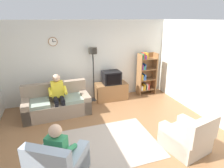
# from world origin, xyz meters

# --- Properties ---
(ground_plane) EXTENTS (12.00, 12.00, 0.00)m
(ground_plane) POSITION_xyz_m (0.00, 0.00, 0.00)
(ground_plane) COLOR #8C603D
(back_wall_assembly) EXTENTS (6.20, 0.17, 2.70)m
(back_wall_assembly) POSITION_xyz_m (-0.00, 2.66, 1.35)
(back_wall_assembly) COLOR silver
(back_wall_assembly) RESTS_ON ground_plane
(right_wall) EXTENTS (0.12, 5.80, 2.70)m
(right_wall) POSITION_xyz_m (2.86, 0.00, 1.35)
(right_wall) COLOR silver
(right_wall) RESTS_ON ground_plane
(couch) EXTENTS (1.94, 0.98, 0.90)m
(couch) POSITION_xyz_m (-1.22, 1.74, 0.31)
(couch) COLOR gray
(couch) RESTS_ON ground_plane
(tv_stand) EXTENTS (1.10, 0.56, 0.59)m
(tv_stand) POSITION_xyz_m (0.67, 2.25, 0.30)
(tv_stand) COLOR olive
(tv_stand) RESTS_ON ground_plane
(tv) EXTENTS (0.60, 0.49, 0.44)m
(tv) POSITION_xyz_m (0.67, 2.23, 0.81)
(tv) COLOR black
(tv) RESTS_ON tv_stand
(bookshelf) EXTENTS (0.68, 0.36, 1.58)m
(bookshelf) POSITION_xyz_m (2.03, 2.32, 0.78)
(bookshelf) COLOR olive
(bookshelf) RESTS_ON ground_plane
(floor_lamp) EXTENTS (0.28, 0.28, 1.85)m
(floor_lamp) POSITION_xyz_m (0.07, 2.35, 1.45)
(floor_lamp) COLOR black
(floor_lamp) RESTS_ON ground_plane
(armchair_near_window) EXTENTS (1.15, 1.17, 0.90)m
(armchair_near_window) POSITION_xyz_m (-1.32, -0.83, 0.29)
(armchair_near_window) COLOR #9EADBC
(armchair_near_window) RESTS_ON ground_plane
(armchair_near_bookshelf) EXTENTS (0.97, 1.03, 0.90)m
(armchair_near_bookshelf) POSITION_xyz_m (1.35, -0.86, 0.29)
(armchair_near_bookshelf) COLOR #BCAD99
(armchair_near_bookshelf) RESTS_ON ground_plane
(area_rug) EXTENTS (2.20, 1.70, 0.01)m
(area_rug) POSITION_xyz_m (-0.20, -0.15, 0.01)
(area_rug) COLOR #AD9E8E
(area_rug) RESTS_ON ground_plane
(person_on_couch) EXTENTS (0.53, 0.55, 1.24)m
(person_on_couch) POSITION_xyz_m (-1.16, 1.63, 0.70)
(person_on_couch) COLOR yellow
(person_on_couch) RESTS_ON ground_plane
(person_in_left_armchair) EXTENTS (0.61, 0.64, 1.12)m
(person_in_left_armchair) POSITION_xyz_m (-1.27, -0.75, 0.60)
(person_in_left_armchair) COLOR #338C59
(person_in_left_armchair) RESTS_ON ground_plane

